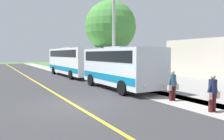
% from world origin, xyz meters
% --- Properties ---
extents(ground_plane, '(120.00, 120.00, 0.00)m').
position_xyz_m(ground_plane, '(0.00, 0.00, 0.00)').
color(ground_plane, '#477238').
extents(road_surface, '(8.00, 100.00, 0.01)m').
position_xyz_m(road_surface, '(0.00, 0.00, 0.00)').
color(road_surface, '#333335').
rests_on(road_surface, ground).
extents(sidewalk, '(2.40, 100.00, 0.01)m').
position_xyz_m(sidewalk, '(-5.20, 0.00, 0.00)').
color(sidewalk, '#9E9991').
rests_on(sidewalk, ground).
extents(road_centre_line, '(0.16, 100.00, 0.00)m').
position_xyz_m(road_centre_line, '(0.00, 0.00, 0.01)').
color(road_centre_line, gold).
rests_on(road_centre_line, ground).
extents(shuttle_bus_front, '(2.71, 7.45, 2.95)m').
position_xyz_m(shuttle_bus_front, '(-4.53, -3.22, 1.62)').
color(shuttle_bus_front, silver).
rests_on(shuttle_bus_front, ground).
extents(transit_bus_rear, '(2.56, 10.55, 3.16)m').
position_xyz_m(transit_bus_rear, '(-4.46, -13.51, 1.73)').
color(transit_bus_rear, white).
rests_on(transit_bus_rear, ground).
extents(pedestrian_with_bags, '(0.72, 0.34, 1.59)m').
position_xyz_m(pedestrian_with_bags, '(-4.70, 4.02, 0.85)').
color(pedestrian_with_bags, '#4C1919').
rests_on(pedestrian_with_bags, ground).
extents(pedestrian_waiting, '(0.72, 0.34, 1.59)m').
position_xyz_m(pedestrian_waiting, '(-4.85, 1.54, 0.84)').
color(pedestrian_waiting, '#4C1919').
rests_on(pedestrian_waiting, ground).
extents(street_light_pole, '(1.97, 0.24, 8.05)m').
position_xyz_m(street_light_pole, '(-4.88, -4.96, 4.44)').
color(street_light_pole, '#9E9EA3').
rests_on(street_light_pole, ground).
extents(tree_curbside, '(5.19, 5.19, 7.82)m').
position_xyz_m(tree_curbside, '(-7.40, -9.85, 5.22)').
color(tree_curbside, brown).
rests_on(tree_curbside, ground).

